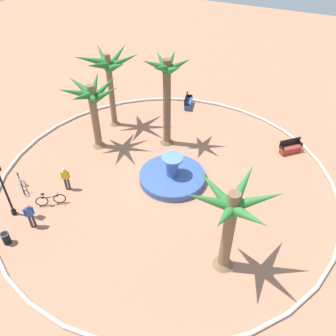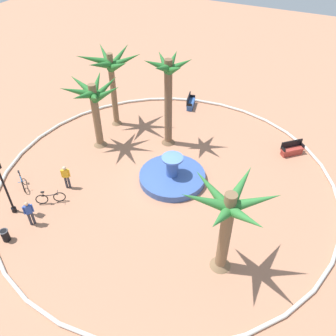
# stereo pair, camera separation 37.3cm
# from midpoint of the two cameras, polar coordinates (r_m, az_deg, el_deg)

# --- Properties ---
(ground_plane) EXTENTS (80.00, 80.00, 0.00)m
(ground_plane) POSITION_cam_midpoint_polar(r_m,az_deg,el_deg) (22.33, -0.77, -2.00)
(ground_plane) COLOR tan
(plaza_curb) EXTENTS (20.96, 20.96, 0.20)m
(plaza_curb) POSITION_cam_midpoint_polar(r_m,az_deg,el_deg) (22.26, -0.78, -1.81)
(plaza_curb) COLOR silver
(plaza_curb) RESTS_ON ground
(fountain) EXTENTS (4.16, 4.16, 1.81)m
(fountain) POSITION_cam_midpoint_polar(r_m,az_deg,el_deg) (22.19, 0.21, -1.35)
(fountain) COLOR #38569E
(fountain) RESTS_ON ground
(palm_tree_near_fountain) EXTENTS (4.52, 4.18, 5.86)m
(palm_tree_near_fountain) POSITION_cam_midpoint_polar(r_m,az_deg,el_deg) (25.73, -9.95, 15.32)
(palm_tree_near_fountain) COLOR brown
(palm_tree_near_fountain) RESTS_ON ground
(palm_tree_by_curb) EXTENTS (4.13, 4.05, 4.98)m
(palm_tree_by_curb) POSITION_cam_midpoint_polar(r_m,az_deg,el_deg) (23.79, -12.65, 10.57)
(palm_tree_by_curb) COLOR brown
(palm_tree_by_curb) RESTS_ON ground
(palm_tree_mid_plaza) EXTENTS (3.23, 3.04, 6.50)m
(palm_tree_mid_plaza) POSITION_cam_midpoint_polar(r_m,az_deg,el_deg) (23.18, -0.67, 13.15)
(palm_tree_mid_plaza) COLOR brown
(palm_tree_mid_plaza) RESTS_ON ground
(palm_tree_far_side) EXTENTS (4.32, 4.14, 5.16)m
(palm_tree_far_side) POSITION_cam_midpoint_polar(r_m,az_deg,el_deg) (15.52, 9.46, -7.49)
(palm_tree_far_side) COLOR brown
(palm_tree_far_side) RESTS_ON ground
(bench_east) EXTENTS (1.67, 0.86, 1.00)m
(bench_east) POSITION_cam_midpoint_polar(r_m,az_deg,el_deg) (29.67, 2.89, 10.48)
(bench_east) COLOR #335BA8
(bench_east) RESTS_ON ground
(bench_west) EXTENTS (1.46, 1.51, 1.00)m
(bench_west) POSITION_cam_midpoint_polar(r_m,az_deg,el_deg) (25.74, 18.78, 3.04)
(bench_west) COLOR #B73D33
(bench_west) RESTS_ON ground
(lamppost) EXTENTS (0.32, 0.32, 3.80)m
(lamppost) POSITION_cam_midpoint_polar(r_m,az_deg,el_deg) (20.74, -25.64, -2.53)
(lamppost) COLOR black
(lamppost) RESTS_ON ground
(trash_bin) EXTENTS (0.46, 0.46, 0.73)m
(trash_bin) POSITION_cam_midpoint_polar(r_m,az_deg,el_deg) (20.55, -25.24, -10.21)
(trash_bin) COLOR black
(trash_bin) RESTS_ON ground
(bicycle_red_frame) EXTENTS (1.09, 1.40, 0.94)m
(bicycle_red_frame) POSITION_cam_midpoint_polar(r_m,az_deg,el_deg) (21.69, -18.94, -4.89)
(bicycle_red_frame) COLOR black
(bicycle_red_frame) RESTS_ON ground
(bicycle_by_lamppost) EXTENTS (1.07, 1.42, 0.94)m
(bicycle_by_lamppost) POSITION_cam_midpoint_polar(r_m,az_deg,el_deg) (23.40, -23.14, -2.34)
(bicycle_by_lamppost) COLOR black
(bicycle_by_lamppost) RESTS_ON ground
(person_cyclist_helmet) EXTENTS (0.35, 0.46, 1.67)m
(person_cyclist_helmet) POSITION_cam_midpoint_polar(r_m,az_deg,el_deg) (22.04, -16.69, -1.50)
(person_cyclist_helmet) COLOR #33333D
(person_cyclist_helmet) RESTS_ON ground
(person_cyclist_photo) EXTENTS (0.43, 0.37, 1.68)m
(person_cyclist_photo) POSITION_cam_midpoint_polar(r_m,az_deg,el_deg) (20.43, -21.97, -7.00)
(person_cyclist_photo) COLOR #33333D
(person_cyclist_photo) RESTS_ON ground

